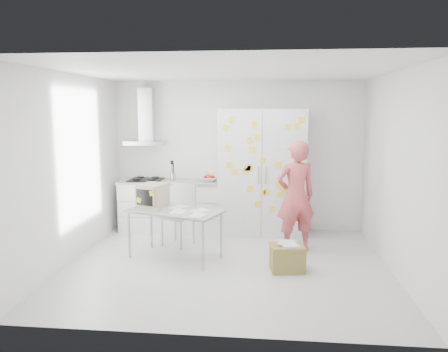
# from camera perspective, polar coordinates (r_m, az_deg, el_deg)

# --- Properties ---
(floor) EXTENTS (4.50, 4.00, 0.02)m
(floor) POSITION_cam_1_polar(r_m,az_deg,el_deg) (6.35, 0.47, -11.57)
(floor) COLOR silver
(floor) RESTS_ON ground
(walls) EXTENTS (4.52, 4.01, 2.70)m
(walls) POSITION_cam_1_polar(r_m,az_deg,el_deg) (6.73, 1.06, 1.51)
(walls) COLOR white
(walls) RESTS_ON ground
(ceiling) EXTENTS (4.50, 4.00, 0.02)m
(ceiling) POSITION_cam_1_polar(r_m,az_deg,el_deg) (5.99, 0.51, 13.58)
(ceiling) COLOR white
(ceiling) RESTS_ON walls
(counter_run) EXTENTS (1.84, 0.63, 1.28)m
(counter_run) POSITION_cam_1_polar(r_m,az_deg,el_deg) (8.02, -6.95, -3.76)
(counter_run) COLOR white
(counter_run) RESTS_ON ground
(range_hood) EXTENTS (0.70, 0.48, 1.01)m
(range_hood) POSITION_cam_1_polar(r_m,az_deg,el_deg) (8.08, -10.08, 6.89)
(range_hood) COLOR silver
(range_hood) RESTS_ON walls
(tall_cabinet) EXTENTS (1.50, 0.68, 2.20)m
(tall_cabinet) POSITION_cam_1_polar(r_m,az_deg,el_deg) (7.69, 4.99, 0.49)
(tall_cabinet) COLOR silver
(tall_cabinet) RESTS_ON ground
(person) EXTENTS (0.73, 0.60, 1.73)m
(person) POSITION_cam_1_polar(r_m,az_deg,el_deg) (6.83, 9.32, -2.62)
(person) COLOR #CB4E52
(person) RESTS_ON ground
(desk) EXTENTS (1.51, 1.10, 1.08)m
(desk) POSITION_cam_1_polar(r_m,az_deg,el_deg) (6.60, -8.33, -3.40)
(desk) COLOR #8F9498
(desk) RESTS_ON ground
(chair) EXTENTS (0.59, 0.59, 0.99)m
(chair) POSITION_cam_1_polar(r_m,az_deg,el_deg) (7.17, -5.69, -4.49)
(chair) COLOR #AAAAA8
(chair) RESTS_ON ground
(cardboard_box) EXTENTS (0.49, 0.42, 0.39)m
(cardboard_box) POSITION_cam_1_polar(r_m,az_deg,el_deg) (6.13, 8.27, -10.49)
(cardboard_box) COLOR olive
(cardboard_box) RESTS_ON ground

